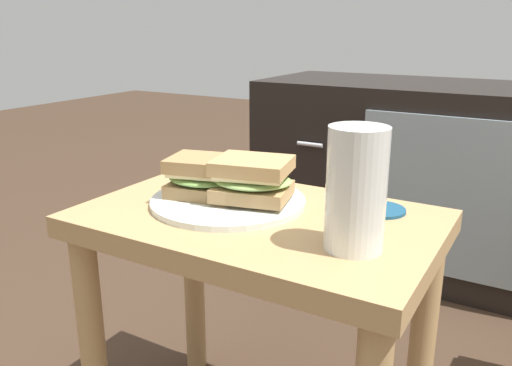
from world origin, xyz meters
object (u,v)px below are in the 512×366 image
beer_glass (356,191)px  coaster (380,210)px  tv_cabinet (416,176)px  plate (228,201)px  sandwich_back (252,179)px  sandwich_front (204,177)px

beer_glass → coaster: (-0.01, 0.16, -0.08)m
tv_cabinet → plate: 0.95m
coaster → sandwich_back: bearing=-155.3°
sandwich_front → coaster: size_ratio=1.71×
sandwich_back → beer_glass: size_ratio=0.91×
tv_cabinet → plate: size_ratio=3.71×
plate → sandwich_front: 0.06m
tv_cabinet → coaster: 0.87m
tv_cabinet → beer_glass: size_ratio=5.79×
plate → sandwich_front: bearing=-171.6°
sandwich_back → coaster: 0.21m
tv_cabinet → sandwich_back: (-0.05, -0.93, 0.22)m
sandwich_back → sandwich_front: bearing=-171.6°
coaster → beer_glass: bearing=-85.3°
tv_cabinet → sandwich_back: tv_cabinet is taller
tv_cabinet → sandwich_back: bearing=-93.1°
sandwich_back → coaster: bearing=24.7°
sandwich_back → beer_glass: 0.22m
tv_cabinet → beer_glass: bearing=-81.4°
plate → sandwich_back: size_ratio=1.72×
sandwich_front → sandwich_back: (0.09, 0.01, 0.01)m
coaster → plate: bearing=-158.1°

